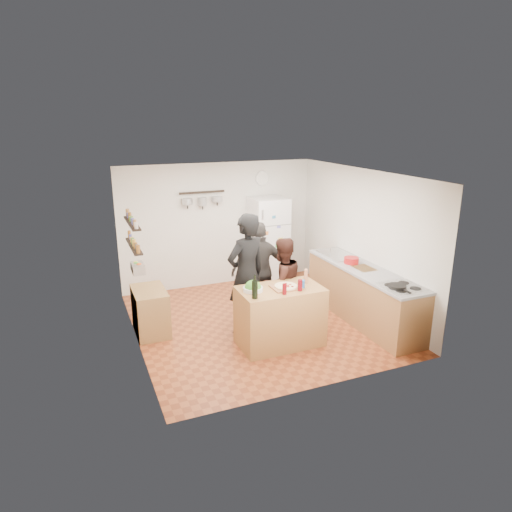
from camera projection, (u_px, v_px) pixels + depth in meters
name	position (u px, v px, depth m)	size (l,w,h in m)	color
room_shell	(250.00, 246.00, 7.74)	(4.20, 4.20, 4.20)	brown
prep_island	(280.00, 316.00, 6.89)	(1.25, 0.72, 0.91)	#A76E3D
pizza_board	(286.00, 287.00, 6.77)	(0.42, 0.34, 0.02)	brown
pizza	(286.00, 286.00, 6.76)	(0.34, 0.34, 0.02)	beige
salad_bowl	(253.00, 289.00, 6.64)	(0.29, 0.29, 0.06)	silver
wine_bottle	(255.00, 290.00, 6.35)	(0.08, 0.08, 0.26)	black
wine_glass_near	(284.00, 289.00, 6.51)	(0.06, 0.06, 0.15)	#5C070D
wine_glass_far	(300.00, 285.00, 6.64)	(0.07, 0.07, 0.17)	#58070E
pepper_mill	(306.00, 277.00, 6.94)	(0.06, 0.06, 0.19)	#A66945
salt_canister	(302.00, 284.00, 6.75)	(0.08, 0.08, 0.12)	#1A4F93
person_left	(246.00, 274.00, 7.14)	(0.71, 0.47, 1.96)	black
person_center	(282.00, 283.00, 7.39)	(0.74, 0.58, 1.52)	black
person_back	(260.00, 271.00, 7.74)	(0.99, 0.41, 1.69)	#2D2A28
counter_run	(363.00, 295.00, 7.76)	(0.63, 2.63, 0.90)	#9E7042
stove_top	(402.00, 288.00, 6.78)	(0.60, 0.62, 0.02)	white
skillet	(397.00, 286.00, 6.73)	(0.26, 0.26, 0.05)	black
sink	(337.00, 255.00, 8.37)	(0.50, 0.80, 0.03)	silver
cutting_board	(364.00, 269.00, 7.64)	(0.30, 0.40, 0.02)	olive
red_bowl	(351.00, 260.00, 7.88)	(0.25, 0.25, 0.11)	#AD1316
fridge	(268.00, 241.00, 9.39)	(0.70, 0.68, 1.80)	white
wall_clock	(262.00, 178.00, 9.32)	(0.30, 0.30, 0.03)	silver
spice_shelf_lower	(134.00, 246.00, 6.79)	(0.12, 1.00, 0.03)	black
spice_shelf_upper	(132.00, 223.00, 6.69)	(0.12, 1.00, 0.03)	black
produce_basket	(138.00, 268.00, 6.91)	(0.18, 0.35, 0.14)	silver
side_table	(150.00, 311.00, 7.30)	(0.50, 0.80, 0.73)	#9C7441
pot_rack	(202.00, 192.00, 8.83)	(0.90, 0.04, 0.04)	black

